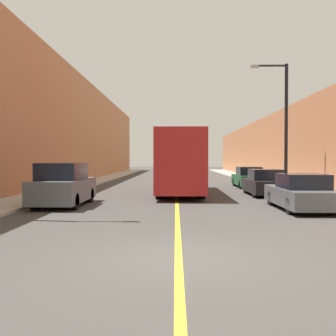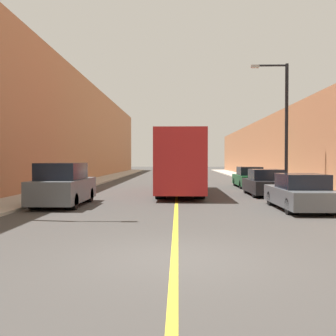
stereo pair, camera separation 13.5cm
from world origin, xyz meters
name	(u,v)px [view 2 (the right image)]	position (x,y,z in m)	size (l,w,h in m)	color
ground_plane	(174,258)	(0.00, 0.00, 0.00)	(200.00, 200.00, 0.00)	#3F3D3A
sidewalk_left	(100,180)	(-7.55, 30.00, 0.06)	(2.53, 72.00, 0.11)	#B2AA9E
sidewalk_right	(255,180)	(7.55, 30.00, 0.06)	(2.53, 72.00, 0.11)	#B2AA9E
building_row_left	(67,130)	(-10.81, 30.00, 4.96)	(4.00, 72.00, 9.92)	#B2724C
building_row_right	(289,148)	(10.81, 30.00, 3.14)	(4.00, 72.00, 6.28)	#B2724C
road_center_line	(177,180)	(0.00, 30.00, 0.00)	(0.16, 72.00, 0.01)	gold
bus	(180,162)	(0.18, 15.55, 1.93)	(2.58, 10.59, 3.61)	#AD1E1E
parked_suv_left	(63,186)	(-5.04, 9.17, 0.88)	(1.93, 4.67, 1.90)	#51565B
car_right_near	(300,193)	(5.07, 7.98, 0.67)	(1.90, 4.73, 1.47)	#51565B
car_right_mid	(265,184)	(5.02, 14.30, 0.68)	(1.87, 4.35, 1.50)	black
car_right_far	(249,178)	(5.27, 20.76, 0.68)	(1.78, 4.80, 1.51)	#145128
street_lamp_right	(284,120)	(6.40, 15.63, 4.44)	(2.26, 0.24, 7.67)	black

